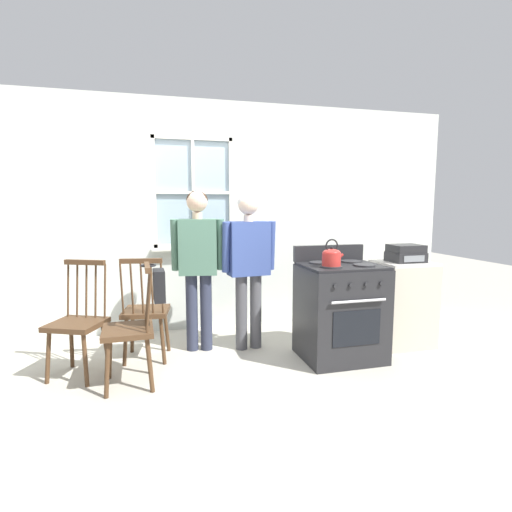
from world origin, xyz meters
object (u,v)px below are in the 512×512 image
(potted_plant, at_px, (208,240))
(stereo, at_px, (406,253))
(stove, at_px, (340,310))
(handbag, at_px, (159,285))
(person_elderly_left, at_px, (198,255))
(chair_by_window, at_px, (131,330))
(chair_near_wall, at_px, (78,324))
(chair_center_cluster, at_px, (146,312))
(kettle, at_px, (332,257))
(person_teen_center, at_px, (248,256))
(side_counter, at_px, (402,303))

(potted_plant, height_order, stereo, potted_plant)
(stove, xyz_separation_m, handbag, (-1.71, -0.10, 0.36))
(person_elderly_left, bearing_deg, chair_by_window, -124.52)
(chair_near_wall, bearing_deg, chair_center_cluster, 47.54)
(chair_near_wall, height_order, kettle, kettle)
(stove, xyz_separation_m, potted_plant, (-1.10, 1.25, 0.60))
(stereo, bearing_deg, stove, -169.24)
(person_teen_center, relative_size, side_counter, 1.78)
(chair_center_cluster, xyz_separation_m, kettle, (1.66, -0.58, 0.56))
(chair_by_window, distance_m, potted_plant, 1.71)
(stove, height_order, kettle, kettle)
(person_elderly_left, height_order, side_counter, person_elderly_left)
(side_counter, bearing_deg, potted_plant, 150.72)
(potted_plant, bearing_deg, side_counter, -29.28)
(kettle, distance_m, side_counter, 1.18)
(chair_near_wall, height_order, handbag, same)
(chair_by_window, height_order, kettle, kettle)
(chair_center_cluster, bearing_deg, stove, 175.26)
(chair_center_cluster, distance_m, person_teen_center, 1.15)
(chair_center_cluster, height_order, side_counter, chair_center_cluster)
(person_elderly_left, xyz_separation_m, side_counter, (2.12, -0.39, -0.54))
(chair_by_window, height_order, potted_plant, potted_plant)
(chair_near_wall, bearing_deg, stereo, 23.47)
(potted_plant, distance_m, side_counter, 2.28)
(chair_center_cluster, height_order, handbag, same)
(chair_near_wall, distance_m, person_elderly_left, 1.26)
(potted_plant, distance_m, handbag, 1.50)
(chair_center_cluster, xyz_separation_m, stereo, (2.64, -0.29, 0.52))
(chair_center_cluster, xyz_separation_m, stove, (1.83, -0.45, 0.01))
(chair_near_wall, distance_m, stove, 2.40)
(chair_near_wall, relative_size, person_teen_center, 0.63)
(chair_by_window, relative_size, side_counter, 1.12)
(handbag, height_order, side_counter, handbag)
(chair_by_window, distance_m, chair_near_wall, 0.55)
(person_elderly_left, height_order, person_teen_center, person_elderly_left)
(potted_plant, xyz_separation_m, stereo, (1.91, -1.09, -0.09))
(side_counter, distance_m, stereo, 0.54)
(chair_by_window, relative_size, chair_near_wall, 1.00)
(chair_by_window, relative_size, handbag, 3.29)
(chair_center_cluster, bearing_deg, person_teen_center, -168.88)
(chair_by_window, distance_m, stove, 1.94)
(person_teen_center, bearing_deg, chair_near_wall, -175.48)
(stove, bearing_deg, chair_by_window, -176.88)
(handbag, bearing_deg, chair_center_cluster, 102.37)
(person_elderly_left, height_order, stove, person_elderly_left)
(person_teen_center, height_order, side_counter, person_teen_center)
(stove, height_order, stereo, stove)
(chair_near_wall, relative_size, side_counter, 1.12)
(chair_near_wall, xyz_separation_m, kettle, (2.22, -0.34, 0.56))
(person_teen_center, height_order, potted_plant, person_teen_center)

